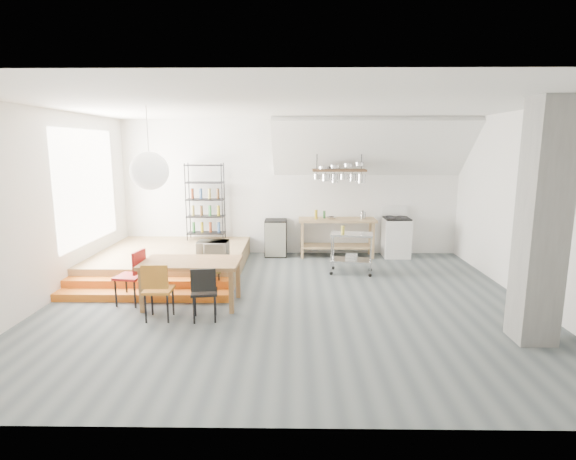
{
  "coord_description": "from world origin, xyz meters",
  "views": [
    {
      "loc": [
        0.09,
        -7.26,
        2.58
      ],
      "look_at": [
        -0.02,
        0.8,
        1.07
      ],
      "focal_mm": 28.0,
      "sensor_mm": 36.0,
      "label": 1
    }
  ],
  "objects_px": {
    "dining_table": "(191,266)",
    "stove": "(396,237)",
    "mini_fridge": "(276,238)",
    "rolling_cart": "(352,248)"
  },
  "relations": [
    {
      "from": "dining_table",
      "to": "stove",
      "type": "bearing_deg",
      "value": 40.32
    },
    {
      "from": "mini_fridge",
      "to": "stove",
      "type": "bearing_deg",
      "value": -0.88
    },
    {
      "from": "stove",
      "to": "rolling_cart",
      "type": "xyz_separation_m",
      "value": [
        -1.23,
        -1.45,
        0.06
      ]
    },
    {
      "from": "dining_table",
      "to": "mini_fridge",
      "type": "bearing_deg",
      "value": 70.85
    },
    {
      "from": "stove",
      "to": "dining_table",
      "type": "relative_size",
      "value": 0.74
    },
    {
      "from": "stove",
      "to": "dining_table",
      "type": "distance_m",
      "value": 5.29
    },
    {
      "from": "stove",
      "to": "mini_fridge",
      "type": "bearing_deg",
      "value": 179.12
    },
    {
      "from": "dining_table",
      "to": "rolling_cart",
      "type": "relative_size",
      "value": 1.73
    },
    {
      "from": "mini_fridge",
      "to": "rolling_cart",
      "type": "bearing_deg",
      "value": -42.83
    },
    {
      "from": "stove",
      "to": "mini_fridge",
      "type": "xyz_separation_m",
      "value": [
        -2.84,
        0.04,
        -0.04
      ]
    }
  ]
}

